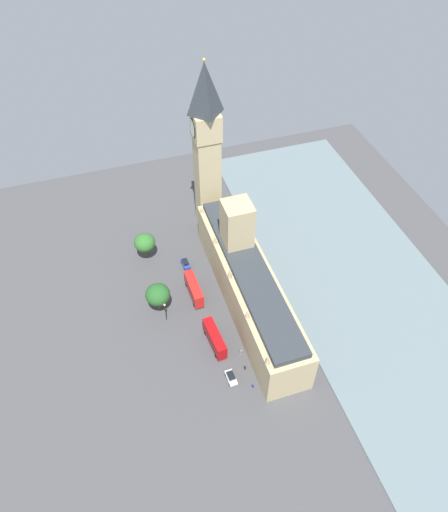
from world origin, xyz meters
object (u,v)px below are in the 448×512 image
clock_tower (207,149)px  car_white_kerbside (231,377)px  double_decker_bus_midblock (194,289)px  pedestrian_by_river_gate (241,352)px  street_lamp_corner (158,295)px  car_blue_under_trees (185,264)px  pedestrian_near_tower (253,386)px  pedestrian_far_end (245,367)px  plane_tree_leading (145,243)px  double_decker_bus_trailing (215,338)px  street_lamp_slot_10 (165,309)px  plane_tree_opposite_hall (158,295)px  parliament_building (247,281)px

clock_tower → car_white_kerbside: (10.77, 54.44, -26.46)m
double_decker_bus_midblock → pedestrian_by_river_gate: bearing=-75.9°
double_decker_bus_midblock → street_lamp_corner: (9.84, 0.26, 1.56)m
car_blue_under_trees → pedestrian_near_tower: 42.60m
pedestrian_far_end → pedestrian_near_tower: 5.13m
clock_tower → plane_tree_leading: (21.74, 9.22, -21.01)m
street_lamp_corner → double_decker_bus_trailing: bearing=122.4°
pedestrian_near_tower → street_lamp_slot_10: size_ratio=0.23×
double_decker_bus_trailing → street_lamp_corner: size_ratio=1.79×
plane_tree_opposite_hall → car_white_kerbside: bearing=114.4°
car_blue_under_trees → pedestrian_by_river_gate: (-5.57, 32.80, -0.11)m
street_lamp_corner → street_lamp_slot_10: size_ratio=0.89×
double_decker_bus_trailing → street_lamp_slot_10: 14.93m
pedestrian_near_tower → plane_tree_leading: bearing=-149.9°
car_white_kerbside → double_decker_bus_midblock: bearing=-89.1°
clock_tower → double_decker_bus_midblock: size_ratio=5.01×
pedestrian_by_river_gate → pedestrian_far_end: bearing=55.0°
car_blue_under_trees → parliament_building: bearing=123.0°
pedestrian_by_river_gate → pedestrian_near_tower: bearing=59.4°
pedestrian_by_river_gate → street_lamp_slot_10: (15.23, -15.65, 3.89)m
double_decker_bus_midblock → pedestrian_near_tower: 31.56m
double_decker_bus_midblock → pedestrian_near_tower: bearing=-81.2°
double_decker_bus_trailing → pedestrian_by_river_gate: size_ratio=6.21×
plane_tree_leading → clock_tower: bearing=-157.0°
car_blue_under_trees → pedestrian_by_river_gate: 33.27m
car_white_kerbside → street_lamp_slot_10: street_lamp_slot_10 is taller
car_white_kerbside → pedestrian_by_river_gate: car_white_kerbside is taller
pedestrian_far_end → pedestrian_by_river_gate: size_ratio=0.88×
parliament_building → car_white_kerbside: parliament_building is taller
car_blue_under_trees → pedestrian_far_end: 37.49m
parliament_building → plane_tree_leading: parliament_building is taller
pedestrian_by_river_gate → plane_tree_opposite_hall: (16.12, -19.50, 5.57)m
parliament_building → double_decker_bus_trailing: size_ratio=5.34×
clock_tower → car_white_kerbside: size_ratio=12.61×
parliament_building → clock_tower: (0.89, -32.69, 19.68)m
double_decker_bus_midblock → street_lamp_slot_10: size_ratio=1.57×
parliament_building → double_decker_bus_midblock: parliament_building is taller
pedestrian_near_tower → plane_tree_leading: 51.39m
parliament_building → car_blue_under_trees: parliament_building is taller
double_decker_bus_midblock → pedestrian_near_tower: size_ratio=6.82×
street_lamp_slot_10 → street_lamp_corner: bearing=-83.0°
parliament_building → plane_tree_opposite_hall: (23.19, -3.69, -1.33)m
car_blue_under_trees → pedestrian_by_river_gate: bearing=96.0°
pedestrian_far_end → car_white_kerbside: bearing=-7.6°
plane_tree_leading → plane_tree_opposite_hall: (0.55, 19.78, 0.00)m
plane_tree_opposite_hall → street_lamp_slot_10: size_ratio=1.35×
double_decker_bus_trailing → pedestrian_far_end: bearing=-66.2°
double_decker_bus_trailing → plane_tree_opposite_hall: plane_tree_opposite_hall is taller
parliament_building → car_blue_under_trees: size_ratio=13.21×
pedestrian_far_end → plane_tree_leading: plane_tree_leading is taller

